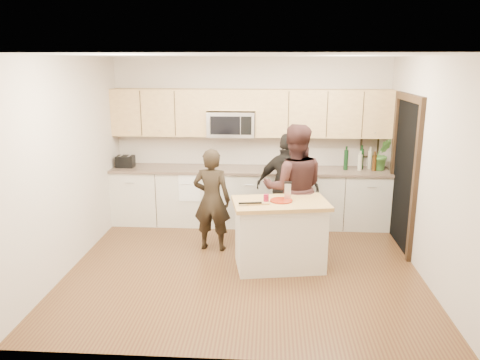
# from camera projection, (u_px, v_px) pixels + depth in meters

# --- Properties ---
(floor) EXTENTS (4.50, 4.50, 0.00)m
(floor) POSITION_uv_depth(u_px,v_px,m) (244.00, 266.00, 6.19)
(floor) COLOR brown
(floor) RESTS_ON ground
(room_shell) EXTENTS (4.52, 4.02, 2.71)m
(room_shell) POSITION_uv_depth(u_px,v_px,m) (244.00, 137.00, 5.76)
(room_shell) COLOR #BCAFA1
(room_shell) RESTS_ON ground
(back_cabinetry) EXTENTS (4.50, 0.66, 0.94)m
(back_cabinetry) POSITION_uv_depth(u_px,v_px,m) (250.00, 196.00, 7.71)
(back_cabinetry) COLOR beige
(back_cabinetry) RESTS_ON ground
(upper_cabinetry) EXTENTS (4.50, 0.33, 0.75)m
(upper_cabinetry) POSITION_uv_depth(u_px,v_px,m) (253.00, 112.00, 7.51)
(upper_cabinetry) COLOR #DAB370
(upper_cabinetry) RESTS_ON ground
(microwave) EXTENTS (0.76, 0.41, 0.40)m
(microwave) POSITION_uv_depth(u_px,v_px,m) (231.00, 124.00, 7.54)
(microwave) COLOR silver
(microwave) RESTS_ON ground
(doorway) EXTENTS (0.06, 1.25, 2.20)m
(doorway) POSITION_uv_depth(u_px,v_px,m) (404.00, 168.00, 6.63)
(doorway) COLOR black
(doorway) RESTS_ON ground
(framed_picture) EXTENTS (0.30, 0.03, 0.38)m
(framed_picture) POSITION_uv_depth(u_px,v_px,m) (369.00, 146.00, 7.67)
(framed_picture) COLOR black
(framed_picture) RESTS_ON ground
(dish_towel) EXTENTS (0.34, 0.60, 0.48)m
(dish_towel) POSITION_uv_depth(u_px,v_px,m) (190.00, 179.00, 7.50)
(dish_towel) COLOR white
(dish_towel) RESTS_ON ground
(island) EXTENTS (1.30, 0.89, 0.90)m
(island) POSITION_uv_depth(u_px,v_px,m) (280.00, 234.00, 6.06)
(island) COLOR beige
(island) RESTS_ON ground
(red_plate) EXTENTS (0.29, 0.29, 0.02)m
(red_plate) POSITION_uv_depth(u_px,v_px,m) (281.00, 201.00, 5.96)
(red_plate) COLOR maroon
(red_plate) RESTS_ON island
(box_grater) EXTENTS (0.10, 0.06, 0.22)m
(box_grater) POSITION_uv_depth(u_px,v_px,m) (288.00, 190.00, 6.02)
(box_grater) COLOR silver
(box_grater) RESTS_ON red_plate
(drink_glass) EXTENTS (0.07, 0.07, 0.11)m
(drink_glass) POSITION_uv_depth(u_px,v_px,m) (266.00, 199.00, 5.88)
(drink_glass) COLOR maroon
(drink_glass) RESTS_ON island
(cutting_board) EXTENTS (0.30, 0.21, 0.02)m
(cutting_board) POSITION_uv_depth(u_px,v_px,m) (258.00, 203.00, 5.87)
(cutting_board) COLOR tan
(cutting_board) RESTS_ON island
(tongs) EXTENTS (0.29, 0.08, 0.02)m
(tongs) POSITION_uv_depth(u_px,v_px,m) (250.00, 203.00, 5.79)
(tongs) COLOR black
(tongs) RESTS_ON cutting_board
(knife) EXTENTS (0.20, 0.05, 0.01)m
(knife) POSITION_uv_depth(u_px,v_px,m) (256.00, 203.00, 5.80)
(knife) COLOR silver
(knife) RESTS_ON cutting_board
(toaster) EXTENTS (0.28, 0.21, 0.19)m
(toaster) POSITION_uv_depth(u_px,v_px,m) (125.00, 161.00, 7.68)
(toaster) COLOR black
(toaster) RESTS_ON back_cabinetry
(bottle_cluster) EXTENTS (0.51, 0.22, 0.39)m
(bottle_cluster) POSITION_uv_depth(u_px,v_px,m) (362.00, 159.00, 7.48)
(bottle_cluster) COLOR black
(bottle_cluster) RESTS_ON back_cabinetry
(orchid) EXTENTS (0.30, 0.25, 0.51)m
(orchid) POSITION_uv_depth(u_px,v_px,m) (382.00, 154.00, 7.43)
(orchid) COLOR #427A30
(orchid) RESTS_ON back_cabinetry
(woman_left) EXTENTS (0.58, 0.42, 1.47)m
(woman_left) POSITION_uv_depth(u_px,v_px,m) (212.00, 200.00, 6.59)
(woman_left) COLOR black
(woman_left) RESTS_ON ground
(woman_center) EXTENTS (0.90, 0.71, 1.81)m
(woman_center) POSITION_uv_depth(u_px,v_px,m) (294.00, 189.00, 6.53)
(woman_center) COLOR #311A18
(woman_center) RESTS_ON ground
(woman_right) EXTENTS (1.01, 0.60, 1.61)m
(woman_right) POSITION_uv_depth(u_px,v_px,m) (287.00, 187.00, 6.98)
(woman_right) COLOR black
(woman_right) RESTS_ON ground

